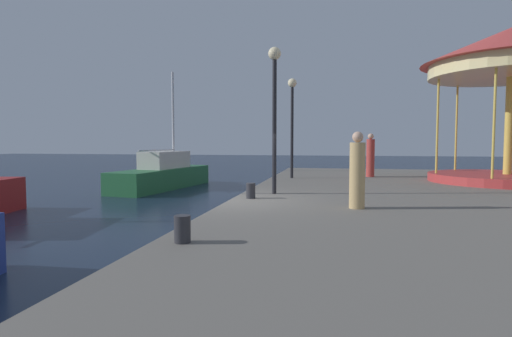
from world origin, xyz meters
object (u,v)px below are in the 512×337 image
object	(u,v)px
carousel	(511,67)
lamp_post_mid_promenade	(275,93)
person_far_corner	(357,173)
person_near_carousel	(370,156)
lamp_post_far_end	(292,110)
bollard_south	(251,191)
bollard_center	(182,229)
sailboat_green	(163,174)

from	to	relation	value
carousel	lamp_post_mid_promenade	xyz separation A→B (m)	(-7.82, -4.92, -1.33)
person_far_corner	person_near_carousel	distance (m)	8.71
lamp_post_far_end	bollard_south	size ratio (longest dim) A/B	10.07
carousel	person_far_corner	bearing A→B (deg)	-128.50
carousel	bollard_south	size ratio (longest dim) A/B	15.37
carousel	person_near_carousel	distance (m)	5.95
person_far_corner	lamp_post_far_end	bearing A→B (deg)	106.84
person_far_corner	person_near_carousel	bearing A→B (deg)	83.74
bollard_south	carousel	bearing A→B (deg)	35.79
bollard_south	person_far_corner	world-z (taller)	person_far_corner
carousel	person_far_corner	distance (m)	9.67
bollard_center	person_near_carousel	size ratio (longest dim) A/B	0.22
sailboat_green	carousel	world-z (taller)	carousel
sailboat_green	bollard_south	xyz separation A→B (m)	(6.16, -8.39, 0.31)
lamp_post_far_end	carousel	bearing A→B (deg)	-2.29
bollard_south	bollard_center	size ratio (longest dim) A/B	1.00
carousel	sailboat_green	bearing A→B (deg)	170.49
lamp_post_far_end	person_near_carousel	distance (m)	3.93
bollard_south	sailboat_green	bearing A→B (deg)	126.27
sailboat_green	person_far_corner	bearing A→B (deg)	-47.26
person_far_corner	lamp_post_mid_promenade	bearing A→B (deg)	135.00
bollard_south	bollard_center	xyz separation A→B (m)	(-0.01, -4.82, 0.00)
lamp_post_far_end	bollard_south	world-z (taller)	lamp_post_far_end
lamp_post_mid_promenade	bollard_center	xyz separation A→B (m)	(-0.47, -5.87, -2.62)
carousel	lamp_post_far_end	world-z (taller)	carousel
carousel	person_near_carousel	world-z (taller)	carousel
sailboat_green	carousel	distance (m)	15.25
lamp_post_mid_promenade	sailboat_green	bearing A→B (deg)	132.04
bollard_south	person_near_carousel	distance (m)	8.37
carousel	bollard_south	world-z (taller)	carousel
bollard_center	lamp_post_far_end	bearing A→B (deg)	87.93
sailboat_green	carousel	bearing A→B (deg)	-9.51
bollard_center	sailboat_green	bearing A→B (deg)	114.97
bollard_center	carousel	bearing A→B (deg)	52.45
carousel	bollard_center	xyz separation A→B (m)	(-8.29, -10.79, -3.95)
lamp_post_far_end	bollard_center	bearing A→B (deg)	-92.07
bollard_center	person_near_carousel	xyz separation A→B (m)	(3.59, 12.35, 0.66)
sailboat_green	person_near_carousel	distance (m)	9.83
lamp_post_mid_promenade	person_far_corner	xyz separation A→B (m)	(2.18, -2.18, -2.03)
lamp_post_far_end	person_near_carousel	size ratio (longest dim) A/B	2.20
lamp_post_mid_promenade	lamp_post_far_end	distance (m)	5.24
bollard_south	lamp_post_mid_promenade	bearing A→B (deg)	66.34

